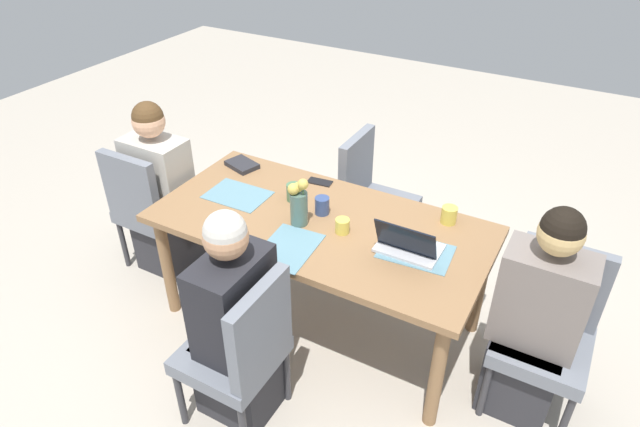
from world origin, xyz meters
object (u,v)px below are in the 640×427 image
at_px(chair_near_left_far, 242,348).
at_px(person_near_left_far, 236,330).
at_px(book_red_cover, 242,165).
at_px(coffee_mug_centre_right, 342,226).
at_px(coffee_mug_near_right, 294,192).
at_px(coffee_mug_centre_left, 449,215).
at_px(phone_black, 320,182).
at_px(chair_head_left_left_near, 149,204).
at_px(flower_vase, 299,203).
at_px(dining_table, 320,233).
at_px(coffee_mug_near_left, 322,206).
at_px(laptop_head_right_left_mid, 408,245).
at_px(chair_head_right_left_mid, 548,324).
at_px(chair_far_right_near, 371,194).
at_px(person_head_left_left_near, 163,198).
at_px(person_head_right_left_mid, 534,326).

relative_size(chair_near_left_far, person_near_left_far, 0.75).
bearing_deg(book_red_cover, coffee_mug_centre_right, -3.02).
height_order(person_near_left_far, coffee_mug_near_right, person_near_left_far).
relative_size(chair_near_left_far, coffee_mug_centre_left, 9.39).
xyz_separation_m(book_red_cover, phone_black, (0.53, 0.07, -0.01)).
height_order(chair_head_left_left_near, book_red_cover, chair_head_left_left_near).
distance_m(book_red_cover, phone_black, 0.54).
height_order(flower_vase, coffee_mug_centre_left, flower_vase).
height_order(chair_head_left_left_near, phone_black, chair_head_left_left_near).
bearing_deg(chair_near_left_far, chair_head_left_left_near, 150.63).
xyz_separation_m(chair_head_left_left_near, flower_vase, (1.15, 0.01, 0.37)).
relative_size(dining_table, flower_vase, 6.46).
height_order(dining_table, coffee_mug_near_left, coffee_mug_near_left).
distance_m(person_near_left_far, coffee_mug_centre_right, 0.77).
xyz_separation_m(flower_vase, coffee_mug_near_left, (0.06, 0.15, -0.08)).
bearing_deg(person_near_left_far, coffee_mug_near_left, 88.67).
bearing_deg(coffee_mug_centre_right, laptop_head_right_left_mid, 0.62).
distance_m(chair_head_right_left_mid, chair_far_right_near, 1.45).
distance_m(chair_near_left_far, coffee_mug_near_left, 0.92).
bearing_deg(book_red_cover, coffee_mug_near_right, -2.49).
height_order(person_near_left_far, coffee_mug_centre_left, person_near_left_far).
xyz_separation_m(chair_head_right_left_mid, book_red_cover, (-1.99, 0.24, 0.25)).
relative_size(laptop_head_right_left_mid, coffee_mug_near_right, 3.11).
xyz_separation_m(coffee_mug_centre_right, book_red_cover, (-0.89, 0.33, -0.02)).
bearing_deg(coffee_mug_near_left, phone_black, 121.27).
bearing_deg(coffee_mug_centre_left, flower_vase, -149.95).
bearing_deg(coffee_mug_near_right, flower_vase, -51.84).
height_order(dining_table, coffee_mug_centre_right, coffee_mug_centre_right).
relative_size(person_head_left_left_near, person_near_left_far, 1.00).
relative_size(person_head_right_left_mid, book_red_cover, 5.97).
distance_m(dining_table, chair_head_right_left_mid, 1.26).
relative_size(person_near_left_far, laptop_head_right_left_mid, 3.73).
relative_size(coffee_mug_near_right, coffee_mug_centre_right, 1.28).
bearing_deg(dining_table, chair_far_right_near, 92.02).
relative_size(chair_near_left_far, coffee_mug_near_left, 8.94).
bearing_deg(coffee_mug_centre_left, chair_head_right_left_mid, -23.51).
bearing_deg(person_head_right_left_mid, chair_near_left_far, -146.13).
xyz_separation_m(flower_vase, coffee_mug_near_right, (-0.15, 0.19, -0.08)).
xyz_separation_m(chair_head_right_left_mid, person_near_left_far, (-1.30, -0.79, 0.03)).
bearing_deg(coffee_mug_near_right, coffee_mug_centre_right, -20.94).
bearing_deg(book_red_cover, person_near_left_far, -38.89).
bearing_deg(coffee_mug_centre_right, dining_table, 167.99).
bearing_deg(chair_near_left_far, person_head_left_left_near, 146.87).
relative_size(chair_head_left_left_near, flower_vase, 3.14).
height_order(person_head_right_left_mid, person_near_left_far, same).
bearing_deg(book_red_cover, coffee_mug_centre_left, 18.72).
relative_size(coffee_mug_centre_left, book_red_cover, 0.48).
relative_size(dining_table, person_head_left_left_near, 1.55).
relative_size(flower_vase, coffee_mug_near_right, 2.79).
height_order(chair_near_left_far, phone_black, chair_near_left_far).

